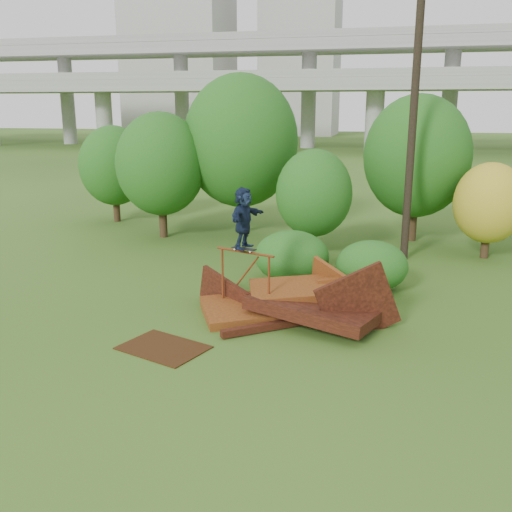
% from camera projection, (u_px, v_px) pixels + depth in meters
% --- Properties ---
extents(ground, '(240.00, 240.00, 0.00)m').
position_uv_depth(ground, '(269.00, 343.00, 13.72)').
color(ground, '#2D5116').
rests_on(ground, ground).
extents(scrap_pile, '(5.81, 3.67, 2.27)m').
position_uv_depth(scrap_pile, '(294.00, 304.00, 15.21)').
color(scrap_pile, '#4E200E').
rests_on(scrap_pile, ground).
extents(grind_rail, '(1.72, 0.67, 1.80)m').
position_uv_depth(grind_rail, '(245.00, 272.00, 15.25)').
color(grind_rail, maroon).
rests_on(grind_rail, ground).
extents(skateboard, '(0.72, 0.41, 0.07)m').
position_uv_depth(skateboard, '(244.00, 249.00, 15.11)').
color(skateboard, black).
rests_on(skateboard, grind_rail).
extents(skater, '(0.82, 1.58, 1.62)m').
position_uv_depth(skater, '(244.00, 218.00, 14.90)').
color(skater, '#14203A').
rests_on(skater, skateboard).
extents(flat_plate, '(2.28, 1.95, 0.03)m').
position_uv_depth(flat_plate, '(163.00, 348.00, 13.40)').
color(flat_plate, '#341C0B').
rests_on(flat_plate, ground).
extents(tree_0, '(3.77, 3.77, 5.32)m').
position_uv_depth(tree_0, '(161.00, 164.00, 24.02)').
color(tree_0, black).
rests_on(tree_0, ground).
extents(tree_1, '(4.97, 4.97, 6.91)m').
position_uv_depth(tree_1, '(241.00, 141.00, 24.63)').
color(tree_1, black).
rests_on(tree_1, ground).
extents(tree_2, '(2.85, 2.85, 4.02)m').
position_uv_depth(tree_2, '(314.00, 193.00, 21.21)').
color(tree_2, black).
rests_on(tree_2, ground).
extents(tree_3, '(4.35, 4.35, 6.03)m').
position_uv_depth(tree_3, '(417.00, 156.00, 23.29)').
color(tree_3, black).
rests_on(tree_3, ground).
extents(tree_4, '(2.58, 2.58, 3.56)m').
position_uv_depth(tree_4, '(489.00, 203.00, 20.88)').
color(tree_4, black).
rests_on(tree_4, ground).
extents(tree_6, '(3.33, 3.33, 4.65)m').
position_uv_depth(tree_6, '(114.00, 166.00, 27.50)').
color(tree_6, black).
rests_on(tree_6, ground).
extents(shrub_left, '(2.41, 2.23, 1.67)m').
position_uv_depth(shrub_left, '(292.00, 256.00, 18.33)').
color(shrub_left, '#184E14').
rests_on(shrub_left, ground).
extents(shrub_right, '(2.20, 2.01, 1.56)m').
position_uv_depth(shrub_right, '(372.00, 266.00, 17.47)').
color(shrub_right, '#184E14').
rests_on(shrub_right, ground).
extents(utility_pole, '(1.40, 0.28, 10.44)m').
position_uv_depth(utility_pole, '(413.00, 113.00, 19.90)').
color(utility_pole, black).
rests_on(utility_pole, ground).
extents(freeway_overpass, '(160.00, 15.00, 13.70)m').
position_uv_depth(freeway_overpass, '(378.00, 66.00, 70.23)').
color(freeway_overpass, gray).
rests_on(freeway_overpass, ground).
extents(building_left, '(18.00, 16.00, 35.00)m').
position_uv_depth(building_left, '(180.00, 40.00, 107.18)').
color(building_left, '#9E9E99').
rests_on(building_left, ground).
extents(building_right, '(14.00, 14.00, 28.00)m').
position_uv_depth(building_right, '(301.00, 61.00, 109.66)').
color(building_right, '#9E9E99').
rests_on(building_right, ground).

